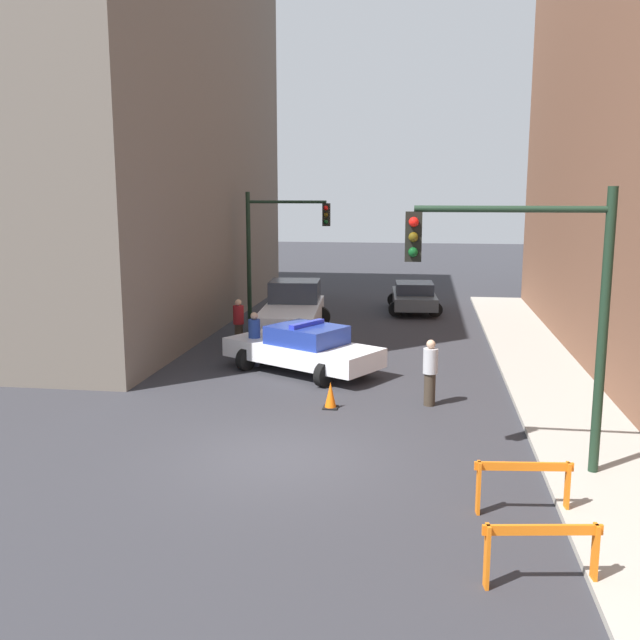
# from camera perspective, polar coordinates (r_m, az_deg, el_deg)

# --- Properties ---
(ground_plane) EXTENTS (120.00, 120.00, 0.00)m
(ground_plane) POSITION_cam_1_polar(r_m,az_deg,el_deg) (14.49, -3.04, -10.92)
(ground_plane) COLOR #2D2D33
(sidewalk_right) EXTENTS (2.40, 44.00, 0.12)m
(sidewalk_right) POSITION_cam_1_polar(r_m,az_deg,el_deg) (14.64, 22.01, -11.21)
(sidewalk_right) COLOR #9E998E
(sidewalk_right) RESTS_ON ground_plane
(building_corner_left) EXTENTS (14.00, 20.00, 17.08)m
(building_corner_left) POSITION_cam_1_polar(r_m,az_deg,el_deg) (31.12, -20.72, 15.75)
(building_corner_left) COLOR #6B6056
(building_corner_left) RESTS_ON ground_plane
(traffic_light_near) EXTENTS (3.64, 0.35, 5.20)m
(traffic_light_near) POSITION_cam_1_polar(r_m,az_deg,el_deg) (13.35, 17.02, 2.49)
(traffic_light_near) COLOR black
(traffic_light_near) RESTS_ON sidewalk_right
(traffic_light_far) EXTENTS (3.44, 0.35, 5.20)m
(traffic_light_far) POSITION_cam_1_polar(r_m,az_deg,el_deg) (29.04, -3.63, 6.64)
(traffic_light_far) COLOR black
(traffic_light_far) RESTS_ON ground_plane
(police_car) EXTENTS (5.00, 3.93, 1.52)m
(police_car) POSITION_cam_1_polar(r_m,az_deg,el_deg) (20.74, -1.35, -2.27)
(police_car) COLOR white
(police_car) RESTS_ON ground_plane
(white_truck) EXTENTS (2.90, 5.53, 1.90)m
(white_truck) POSITION_cam_1_polar(r_m,az_deg,el_deg) (26.32, -2.21, 0.82)
(white_truck) COLOR silver
(white_truck) RESTS_ON ground_plane
(parked_car_near) EXTENTS (2.47, 4.41, 1.31)m
(parked_car_near) POSITION_cam_1_polar(r_m,az_deg,el_deg) (31.53, 7.53, 1.89)
(parked_car_near) COLOR #474C51
(parked_car_near) RESTS_ON ground_plane
(pedestrian_crossing) EXTENTS (0.51, 0.51, 1.66)m
(pedestrian_crossing) POSITION_cam_1_polar(r_m,az_deg,el_deg) (21.54, -5.27, -1.47)
(pedestrian_crossing) COLOR #474C66
(pedestrian_crossing) RESTS_ON ground_plane
(pedestrian_corner) EXTENTS (0.50, 0.50, 1.66)m
(pedestrian_corner) POSITION_cam_1_polar(r_m,az_deg,el_deg) (24.14, -6.53, -0.22)
(pedestrian_corner) COLOR #382D23
(pedestrian_corner) RESTS_ON ground_plane
(pedestrian_sidewalk) EXTENTS (0.46, 0.46, 1.66)m
(pedestrian_sidewalk) POSITION_cam_1_polar(r_m,az_deg,el_deg) (17.75, 8.80, -4.10)
(pedestrian_sidewalk) COLOR #382D23
(pedestrian_sidewalk) RESTS_ON ground_plane
(barrier_front) EXTENTS (1.59, 0.39, 0.90)m
(barrier_front) POSITION_cam_1_polar(r_m,az_deg,el_deg) (10.33, 17.31, -16.80)
(barrier_front) COLOR orange
(barrier_front) RESTS_ON ground_plane
(barrier_mid) EXTENTS (1.60, 0.33, 0.90)m
(barrier_mid) POSITION_cam_1_polar(r_m,az_deg,el_deg) (12.34, 15.95, -12.12)
(barrier_mid) COLOR orange
(barrier_mid) RESTS_ON ground_plane
(traffic_cone) EXTENTS (0.36, 0.36, 0.66)m
(traffic_cone) POSITION_cam_1_polar(r_m,az_deg,el_deg) (17.46, 0.85, -6.07)
(traffic_cone) COLOR black
(traffic_cone) RESTS_ON ground_plane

